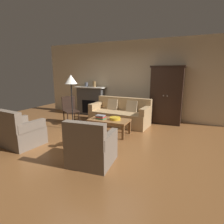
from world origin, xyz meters
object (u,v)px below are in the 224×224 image
armoire (166,95)px  armchair_near_right (91,148)px  couch (120,115)px  book_stack (101,117)px  side_chair_wooden (70,108)px  coffee_table (109,121)px  fruit_bowl (115,118)px  mantel_vase_bronze (94,84)px  dog (74,136)px  mantel_vase_slate (86,85)px  fireplace (91,100)px  floor_lamp (71,83)px  armchair_near_left (21,133)px

armoire → armchair_near_right: bearing=-103.5°
couch → book_stack: (-0.15, -1.10, 0.16)m
armchair_near_right → side_chair_wooden: bearing=134.3°
coffee_table → fruit_bowl: bearing=9.3°
armchair_near_right → book_stack: bearing=111.8°
mantel_vase_bronze → dog: 3.32m
mantel_vase_slate → dog: 3.45m
armoire → mantel_vase_slate: armoire is taller
fireplace → armchair_near_right: bearing=-59.3°
coffee_table → mantel_vase_bronze: (-1.52, 1.87, 0.87)m
fireplace → fruit_bowl: 2.64m
mantel_vase_bronze → fruit_bowl: bearing=-47.6°
couch → mantel_vase_slate: mantel_vase_slate is taller
fireplace → dog: 3.27m
coffee_table → mantel_vase_slate: 2.78m
couch → armchair_near_right: 2.75m
armoire → couch: (-1.33, -0.77, -0.63)m
floor_lamp → dog: 1.73m
coffee_table → mantel_vase_bronze: bearing=129.1°
book_stack → floor_lamp: 1.32m
armchair_near_right → side_chair_wooden: 2.97m
armoire → coffee_table: bearing=-124.6°
fruit_bowl → armchair_near_left: armchair_near_left is taller
armchair_near_left → book_stack: bearing=50.0°
fruit_bowl → coffee_table: bearing=-170.7°
coffee_table → armchair_near_right: bearing=-76.1°
mantel_vase_bronze → floor_lamp: size_ratio=0.14×
couch → dog: size_ratio=3.61×
fireplace → couch: 1.84m
armoire → armchair_near_right: size_ratio=2.15×
armchair_near_left → side_chair_wooden: bearing=93.9°
armoire → mantel_vase_slate: size_ratio=11.19×
mantel_vase_slate → coffee_table: bearing=-44.9°
armoire → mantel_vase_bronze: size_ratio=8.48×
coffee_table → dog: size_ratio=2.02×
mantel_vase_slate → floor_lamp: floor_lamp is taller
coffee_table → dog: 1.17m
armoire → coffee_table: size_ratio=1.72×
mantel_vase_slate → dog: mantel_vase_slate is taller
fireplace → mantel_vase_bronze: (0.18, -0.02, 0.66)m
fruit_bowl → book_stack: book_stack is taller
book_stack → fireplace: bearing=127.0°
couch → mantel_vase_bronze: mantel_vase_bronze is taller
fireplace → armchair_near_left: fireplace is taller
fruit_bowl → mantel_vase_slate: 2.85m
armoire → couch: bearing=-149.9°
armchair_near_left → armchair_near_right: (1.93, -0.08, 0.00)m
mantel_vase_bronze → dog: bearing=-69.3°
mantel_vase_slate → armchair_near_left: (0.36, -3.46, -0.89)m
fruit_bowl → couch: bearing=103.8°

